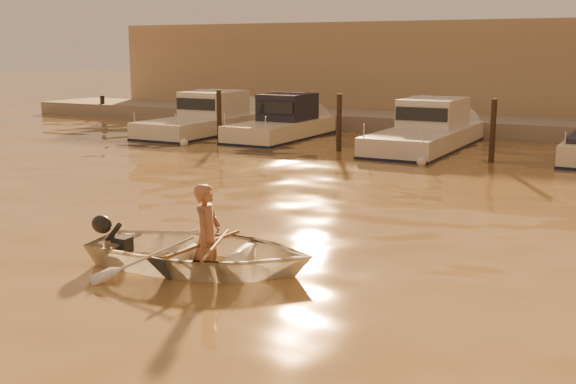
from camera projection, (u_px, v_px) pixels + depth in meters
The scene contains 17 objects.
ground_plane at pixel (297, 288), 10.89m from camera, with size 160.00×160.00×0.00m, color brown.
dinghy at pixel (202, 252), 11.84m from camera, with size 2.72×3.81×0.79m, color white.
person at pixel (207, 236), 11.76m from camera, with size 0.63×0.41×1.72m, color #95624A.
outboard_motor at pixel (121, 244), 12.29m from camera, with size 0.90×0.40×0.70m, color black, non-canonical shape.
oar_port at pixel (216, 245), 11.74m from camera, with size 0.06×0.06×2.10m, color brown.
oar_starboard at pixel (205, 244), 11.80m from camera, with size 0.06×0.06×2.10m, color brown.
moored_boat_0 at pixel (205, 119), 30.46m from camera, with size 2.48×7.79×1.75m, color silver, non-canonical shape.
moored_boat_1 at pixel (281, 123), 28.77m from camera, with size 2.19×6.54×1.75m, color #EBE2C5, non-canonical shape.
moored_boat_2 at pixel (427, 131), 26.00m from camera, with size 2.47×8.21×1.75m, color silver, non-canonical shape.
piling_0 at pixel (219, 119), 27.50m from camera, with size 0.18×0.18×2.20m, color #2D2319.
piling_1 at pixel (339, 125), 25.19m from camera, with size 0.18×0.18×2.20m, color #2D2319.
piling_2 at pixel (493, 134), 22.74m from camera, with size 0.18×0.18×2.20m, color #2D2319.
fender_a at pixel (184, 143), 26.80m from camera, with size 0.30×0.30×0.30m, color white.
fender_b at pixel (268, 144), 26.32m from camera, with size 0.30×0.30×0.30m, color #C54B17.
fender_c at pixel (422, 162), 22.30m from camera, with size 0.30×0.30×0.30m, color silver.
quay at pixel (539, 133), 29.45m from camera, with size 52.00×4.00×1.00m, color gray.
waterfront_building at pixel (562, 73), 33.77m from camera, with size 46.00×7.00×4.80m, color #9E8466.
Camera 1 is at (4.77, -9.23, 3.57)m, focal length 45.00 mm.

